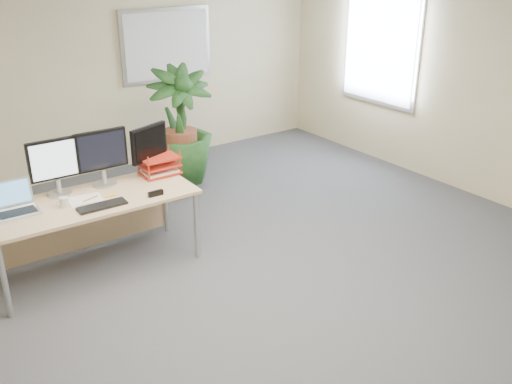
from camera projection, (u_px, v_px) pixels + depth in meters
floor at (275, 322)px, 4.52m from camera, size 8.00×8.00×0.00m
back_wall at (79, 70)px, 6.97m from camera, size 7.00×0.04×2.70m
whiteboard at (167, 45)px, 7.51m from camera, size 1.30×0.04×0.95m
window at (380, 45)px, 7.47m from camera, size 0.04×1.30×1.55m
desk at (89, 210)px, 5.14m from camera, size 1.83×0.79×0.70m
floor_plant at (180, 132)px, 6.64m from camera, size 0.99×0.99×1.50m
monitor_left at (56, 164)px, 4.98m from camera, size 0.47×0.21×0.52m
monitor_right at (102, 154)px, 5.19m from camera, size 0.47×0.22×0.53m
monitor_dark at (149, 147)px, 5.45m from camera, size 0.43×0.20×0.49m
laptop at (14, 205)px, 4.75m from camera, size 0.36×0.31×0.25m
keyboard at (102, 206)px, 4.85m from camera, size 0.42×0.15×0.02m
coffee_mug at (64, 202)px, 4.84m from camera, size 0.11×0.07×0.08m
spiral_notebook at (85, 200)px, 4.98m from camera, size 0.30×0.24×0.01m
orange_pen at (90, 198)px, 4.98m from camera, size 0.15×0.06×0.01m
yellow_highlighter at (109, 196)px, 5.05m from camera, size 0.13×0.03×0.02m
letter_tray at (160, 167)px, 5.53m from camera, size 0.37×0.28×0.17m
stapler at (156, 193)px, 5.07m from camera, size 0.14×0.04×0.05m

